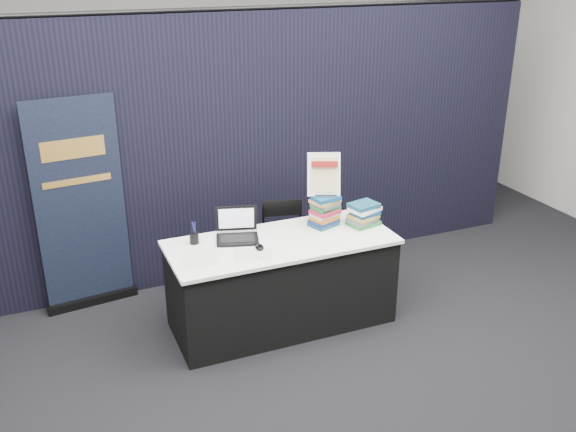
{
  "coord_description": "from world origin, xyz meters",
  "views": [
    {
      "loc": [
        -1.74,
        -3.71,
        2.86
      ],
      "look_at": [
        0.06,
        0.55,
        0.95
      ],
      "focal_mm": 40.0,
      "sensor_mm": 36.0,
      "label": 1
    }
  ],
  "objects_px": {
    "display_table": "(282,282)",
    "laptop": "(235,232)",
    "info_sign": "(324,175)",
    "book_stack_short": "(364,214)",
    "book_stack_tall": "(325,211)",
    "stacking_chair": "(288,244)",
    "pullup_banner": "(82,218)"
  },
  "relations": [
    {
      "from": "display_table",
      "to": "laptop",
      "type": "relative_size",
      "value": 4.73
    },
    {
      "from": "info_sign",
      "to": "book_stack_short",
      "type": "bearing_deg",
      "value": -4.41
    },
    {
      "from": "book_stack_tall",
      "to": "stacking_chair",
      "type": "height_order",
      "value": "book_stack_tall"
    },
    {
      "from": "display_table",
      "to": "book_stack_short",
      "type": "bearing_deg",
      "value": 1.17
    },
    {
      "from": "display_table",
      "to": "laptop",
      "type": "bearing_deg",
      "value": 152.12
    },
    {
      "from": "display_table",
      "to": "book_stack_short",
      "type": "relative_size",
      "value": 6.7
    },
    {
      "from": "laptop",
      "to": "stacking_chair",
      "type": "relative_size",
      "value": 0.46
    },
    {
      "from": "laptop",
      "to": "book_stack_tall",
      "type": "xyz_separation_m",
      "value": [
        0.77,
        -0.04,
        0.07
      ]
    },
    {
      "from": "stacking_chair",
      "to": "book_stack_short",
      "type": "bearing_deg",
      "value": -32.07
    },
    {
      "from": "laptop",
      "to": "book_stack_short",
      "type": "relative_size",
      "value": 1.42
    },
    {
      "from": "book_stack_tall",
      "to": "info_sign",
      "type": "height_order",
      "value": "info_sign"
    },
    {
      "from": "book_stack_short",
      "to": "info_sign",
      "type": "distance_m",
      "value": 0.48
    },
    {
      "from": "display_table",
      "to": "book_stack_short",
      "type": "distance_m",
      "value": 0.88
    },
    {
      "from": "laptop",
      "to": "info_sign",
      "type": "height_order",
      "value": "info_sign"
    },
    {
      "from": "book_stack_tall",
      "to": "stacking_chair",
      "type": "distance_m",
      "value": 0.57
    },
    {
      "from": "laptop",
      "to": "book_stack_tall",
      "type": "distance_m",
      "value": 0.77
    },
    {
      "from": "info_sign",
      "to": "stacking_chair",
      "type": "bearing_deg",
      "value": 142.57
    },
    {
      "from": "book_stack_tall",
      "to": "book_stack_short",
      "type": "distance_m",
      "value": 0.33
    },
    {
      "from": "laptop",
      "to": "pullup_banner",
      "type": "distance_m",
      "value": 1.33
    },
    {
      "from": "display_table",
      "to": "laptop",
      "type": "xyz_separation_m",
      "value": [
        -0.32,
        0.17,
        0.43
      ]
    },
    {
      "from": "laptop",
      "to": "book_stack_tall",
      "type": "height_order",
      "value": "book_stack_tall"
    },
    {
      "from": "pullup_banner",
      "to": "stacking_chair",
      "type": "bearing_deg",
      "value": -22.71
    },
    {
      "from": "book_stack_tall",
      "to": "pullup_banner",
      "type": "height_order",
      "value": "pullup_banner"
    },
    {
      "from": "display_table",
      "to": "pullup_banner",
      "type": "bearing_deg",
      "value": 146.04
    },
    {
      "from": "info_sign",
      "to": "pullup_banner",
      "type": "xyz_separation_m",
      "value": [
        -1.85,
        0.78,
        -0.38
      ]
    },
    {
      "from": "pullup_banner",
      "to": "book_stack_short",
      "type": "bearing_deg",
      "value": -30.33
    },
    {
      "from": "display_table",
      "to": "book_stack_tall",
      "type": "distance_m",
      "value": 0.68
    },
    {
      "from": "display_table",
      "to": "stacking_chair",
      "type": "xyz_separation_m",
      "value": [
        0.26,
        0.48,
        0.09
      ]
    },
    {
      "from": "laptop",
      "to": "info_sign",
      "type": "relative_size",
      "value": 1.04
    },
    {
      "from": "display_table",
      "to": "laptop",
      "type": "distance_m",
      "value": 0.57
    },
    {
      "from": "book_stack_short",
      "to": "stacking_chair",
      "type": "bearing_deg",
      "value": 136.57
    },
    {
      "from": "pullup_banner",
      "to": "laptop",
      "type": "bearing_deg",
      "value": -42.54
    }
  ]
}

